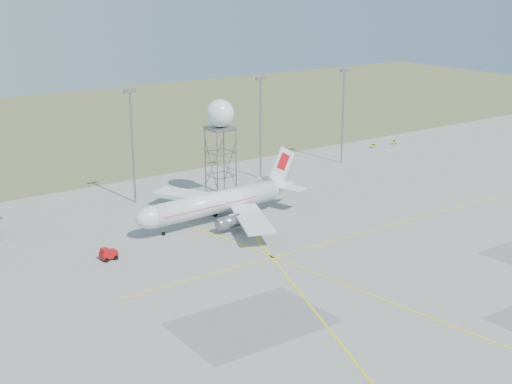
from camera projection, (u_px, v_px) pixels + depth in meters
ground at (466, 325)px, 83.26m from camera, size 400.00×400.00×0.00m
grass_strip at (47, 129)px, 192.48m from camera, size 400.00×120.00×0.03m
mast_b at (132, 137)px, 125.73m from camera, size 2.20×0.50×20.50m
mast_c at (261, 120)px, 141.30m from camera, size 2.20×0.50×20.50m
mast_d at (343, 108)px, 153.53m from camera, size 2.20×0.50×20.50m
taxi_sign_near at (373, 145)px, 170.09m from camera, size 1.60×0.17×1.20m
taxi_sign_far at (394, 141)px, 173.98m from camera, size 1.60×0.17×1.20m
airliner_main at (218, 203)px, 117.72m from camera, size 32.15×31.21×10.93m
radar_tower at (220, 143)px, 128.79m from camera, size 5.07×5.07×18.35m
baggage_tug at (108, 255)px, 102.51m from camera, size 2.44×2.01×1.82m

